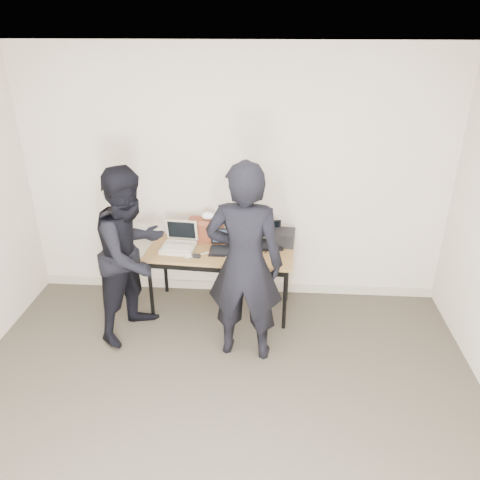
# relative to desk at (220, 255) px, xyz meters

# --- Properties ---
(room) EXTENTS (4.60, 4.60, 2.80)m
(room) POSITION_rel_desk_xyz_m (0.12, -1.83, 0.69)
(room) COLOR #433D32
(room) RESTS_ON ground
(desk) EXTENTS (1.54, 0.75, 0.72)m
(desk) POSITION_rel_desk_xyz_m (0.00, 0.00, 0.00)
(desk) COLOR olive
(desk) RESTS_ON ground
(laptop_beige) EXTENTS (0.36, 0.36, 0.27)m
(laptop_beige) POSITION_rel_desk_xyz_m (-0.43, 0.02, 0.11)
(laptop_beige) COLOR #BBB195
(laptop_beige) RESTS_ON desk
(laptop_center) EXTENTS (0.28, 0.27, 0.22)m
(laptop_center) POSITION_rel_desk_xyz_m (0.03, 0.01, 0.11)
(laptop_center) COLOR black
(laptop_center) RESTS_ON desk
(laptop_right) EXTENTS (0.36, 0.35, 0.24)m
(laptop_right) POSITION_rel_desk_xyz_m (0.46, 0.18, 0.11)
(laptop_right) COLOR black
(laptop_right) RESTS_ON desk
(leather_satchel) EXTENTS (0.38, 0.22, 0.25)m
(leather_satchel) POSITION_rel_desk_xyz_m (-0.18, 0.23, 0.19)
(leather_satchel) COLOR brown
(leather_satchel) RESTS_ON desk
(tissue) EXTENTS (0.14, 0.11, 0.08)m
(tissue) POSITION_rel_desk_xyz_m (-0.15, 0.23, 0.34)
(tissue) COLOR white
(tissue) RESTS_ON leather_satchel
(equipment_box) EXTENTS (0.29, 0.25, 0.15)m
(equipment_box) POSITION_rel_desk_xyz_m (0.63, 0.19, 0.14)
(equipment_box) COLOR black
(equipment_box) RESTS_ON desk
(power_brick) EXTENTS (0.08, 0.06, 0.03)m
(power_brick) POSITION_rel_desk_xyz_m (-0.22, -0.17, 0.07)
(power_brick) COLOR black
(power_brick) RESTS_ON desk
(cables) EXTENTS (1.15, 0.41, 0.01)m
(cables) POSITION_rel_desk_xyz_m (-0.05, -0.05, 0.06)
(cables) COLOR black
(cables) RESTS_ON desk
(person_typist) EXTENTS (0.73, 0.51, 1.88)m
(person_typist) POSITION_rel_desk_xyz_m (0.29, -0.68, 0.28)
(person_typist) COLOR black
(person_typist) RESTS_ON ground
(person_observer) EXTENTS (0.96, 1.04, 1.72)m
(person_observer) POSITION_rel_desk_xyz_m (-0.79, -0.40, 0.20)
(person_observer) COLOR black
(person_observer) RESTS_ON ground
(baseboard) EXTENTS (4.50, 0.03, 0.10)m
(baseboard) POSITION_rel_desk_xyz_m (0.12, 0.41, -0.61)
(baseboard) COLOR #B8AE98
(baseboard) RESTS_ON ground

